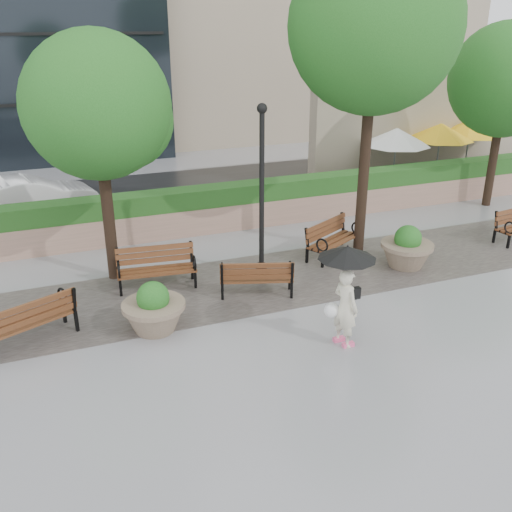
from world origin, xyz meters
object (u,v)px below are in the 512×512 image
object	(u,v)px
bench_0	(29,330)
pedestrian	(346,286)
bench_2	(257,284)
planter_left	(154,312)
bench_1	(157,276)
car_right	(29,199)
planter_right	(407,251)
bench_3	(333,246)
lamppost	(262,204)

from	to	relation	value
bench_0	pedestrian	bearing A→B (deg)	134.50
bench_0	bench_2	world-z (taller)	bench_0
planter_left	pedestrian	bearing A→B (deg)	-28.97
bench_1	bench_2	xyz separation A→B (m)	(2.06, -1.23, -0.03)
planter_left	car_right	distance (m)	8.71
pedestrian	bench_0	bearing A→B (deg)	53.15
car_right	bench_0	bearing A→B (deg)	165.64
planter_right	pedestrian	world-z (taller)	pedestrian
bench_3	planter_right	size ratio (longest dim) A/B	1.42
planter_right	pedestrian	xyz separation A→B (m)	(-3.40, -2.75, 0.81)
planter_left	pedestrian	xyz separation A→B (m)	(3.35, -1.86, 0.82)
planter_left	car_right	size ratio (longest dim) A/B	0.31
car_right	planter_left	bearing A→B (deg)	-178.24
bench_1	planter_left	size ratio (longest dim) A/B	1.47
bench_0	bench_1	distance (m)	3.30
bench_2	car_right	bearing A→B (deg)	-39.86
bench_1	bench_3	world-z (taller)	bench_1
bench_0	bench_1	world-z (taller)	bench_0
bench_0	planter_right	xyz separation A→B (m)	(9.16, 0.50, 0.14)
bench_3	lamppost	world-z (taller)	lamppost
pedestrian	planter_right	bearing A→B (deg)	-66.49
bench_0	lamppost	world-z (taller)	lamppost
lamppost	car_right	size ratio (longest dim) A/B	1.01
bench_3	pedestrian	bearing A→B (deg)	-143.90
planter_left	pedestrian	size ratio (longest dim) A/B	0.63
bench_2	planter_left	world-z (taller)	planter_left
bench_0	car_right	xyz separation A→B (m)	(0.21, 8.02, 0.40)
bench_2	planter_right	bearing A→B (deg)	-159.74
planter_right	lamppost	xyz separation A→B (m)	(-3.69, 0.85, 1.43)
planter_right	pedestrian	size ratio (longest dim) A/B	0.65
bench_0	planter_left	size ratio (longest dim) A/B	1.53
bench_2	planter_left	xyz separation A→B (m)	(-2.55, -0.76, 0.16)
bench_3	pedestrian	world-z (taller)	pedestrian
bench_0	bench_3	world-z (taller)	bench_0
bench_1	planter_right	distance (m)	6.36
bench_2	bench_3	distance (m)	3.14
planter_right	planter_left	bearing A→B (deg)	-172.44
bench_2	pedestrian	world-z (taller)	pedestrian
planter_left	planter_right	world-z (taller)	planter_right
bench_1	bench_2	size ratio (longest dim) A/B	1.07
bench_3	car_right	distance (m)	9.76
lamppost	pedestrian	world-z (taller)	lamppost
car_right	pedestrian	distance (m)	11.69
lamppost	car_right	bearing A→B (deg)	128.19
bench_1	pedestrian	xyz separation A→B (m)	(2.87, -3.84, 0.96)
bench_3	car_right	world-z (taller)	car_right
bench_0	planter_right	size ratio (longest dim) A/B	1.48
lamppost	bench_2	bearing A→B (deg)	-117.62
planter_left	pedestrian	distance (m)	3.92
bench_2	lamppost	distance (m)	1.94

